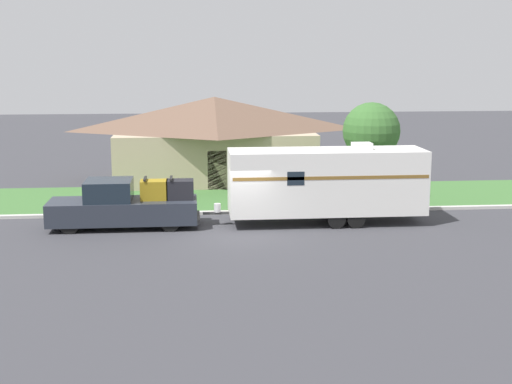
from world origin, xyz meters
TOP-DOWN VIEW (x-y plane):
  - ground_plane at (0.00, 0.00)m, footprint 120.00×120.00m
  - curb_strip at (0.00, 3.75)m, footprint 80.00×0.30m
  - lawn_strip at (0.00, 7.40)m, footprint 80.00×7.00m
  - house_across_street at (-0.60, 12.64)m, footprint 11.86×6.75m
  - pickup_truck at (-4.74, 1.61)m, footprint 6.21×2.05m
  - travel_trailer at (3.73, 1.61)m, footprint 9.37×2.30m
  - mailbox at (4.75, 4.50)m, footprint 0.48×0.20m
  - tree_in_yard at (6.72, 5.95)m, footprint 2.77×2.77m

SIDE VIEW (x-z plane):
  - ground_plane at x=0.00m, z-range 0.00..0.00m
  - lawn_strip at x=0.00m, z-range 0.00..0.03m
  - curb_strip at x=0.00m, z-range 0.00..0.14m
  - pickup_truck at x=-4.74m, z-range -0.12..1.97m
  - mailbox at x=4.75m, z-range 0.34..1.58m
  - travel_trailer at x=3.73m, z-range 0.09..3.52m
  - house_across_street at x=-0.60m, z-range 0.09..4.83m
  - tree_in_yard at x=6.72m, z-range 1.02..5.86m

